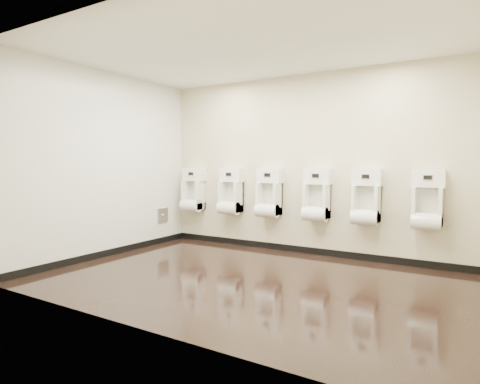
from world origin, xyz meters
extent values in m
cube|color=black|center=(0.00, 0.00, 0.00)|extent=(5.00, 3.50, 0.00)
cube|color=silver|center=(0.00, 0.00, 2.80)|extent=(5.00, 3.50, 0.00)
cube|color=beige|center=(0.00, 1.75, 1.40)|extent=(5.00, 0.02, 2.80)
cube|color=beige|center=(0.00, -1.75, 1.40)|extent=(5.00, 0.02, 2.80)
cube|color=beige|center=(-2.50, 0.00, 1.40)|extent=(0.02, 3.50, 2.80)
cube|color=white|center=(-2.50, 0.00, 1.40)|extent=(0.01, 3.50, 2.80)
cube|color=black|center=(0.00, 1.74, 0.05)|extent=(5.00, 0.02, 0.10)
cube|color=black|center=(-2.49, 0.00, 0.05)|extent=(0.02, 3.50, 0.10)
cube|color=#9E9EA3|center=(-2.48, 1.20, 0.50)|extent=(0.03, 0.25, 0.25)
cylinder|color=silver|center=(-2.46, 1.20, 0.50)|extent=(0.02, 0.04, 0.04)
cube|color=white|center=(-2.11, 1.62, 0.85)|extent=(0.36, 0.26, 0.52)
cube|color=silver|center=(-2.11, 1.70, 0.89)|extent=(0.27, 0.01, 0.40)
cylinder|color=white|center=(-2.11, 1.55, 0.66)|extent=(0.36, 0.22, 0.22)
cube|color=white|center=(-2.11, 1.65, 1.21)|extent=(0.40, 0.19, 0.22)
cube|color=black|center=(-2.11, 1.55, 1.23)|extent=(0.10, 0.01, 0.06)
cube|color=silver|center=(-2.11, 1.55, 1.23)|extent=(0.12, 0.01, 0.08)
cylinder|color=silver|center=(-1.90, 1.65, 1.21)|extent=(0.01, 0.03, 0.03)
cube|color=white|center=(-1.30, 1.62, 0.85)|extent=(0.36, 0.26, 0.52)
cube|color=silver|center=(-1.30, 1.70, 0.89)|extent=(0.27, 0.01, 0.40)
cylinder|color=white|center=(-1.30, 1.55, 0.66)|extent=(0.36, 0.22, 0.22)
cube|color=white|center=(-1.30, 1.65, 1.21)|extent=(0.40, 0.19, 0.22)
cube|color=black|center=(-1.30, 1.55, 1.23)|extent=(0.10, 0.01, 0.06)
cube|color=silver|center=(-1.30, 1.55, 1.23)|extent=(0.12, 0.01, 0.08)
cylinder|color=silver|center=(-1.09, 1.65, 1.21)|extent=(0.01, 0.03, 0.03)
cube|color=white|center=(-0.56, 1.62, 0.85)|extent=(0.36, 0.26, 0.52)
cube|color=silver|center=(-0.56, 1.70, 0.89)|extent=(0.27, 0.01, 0.40)
cylinder|color=white|center=(-0.56, 1.55, 0.66)|extent=(0.36, 0.22, 0.22)
cube|color=white|center=(-0.56, 1.65, 1.21)|extent=(0.40, 0.19, 0.22)
cube|color=black|center=(-0.56, 1.55, 1.23)|extent=(0.10, 0.01, 0.06)
cube|color=silver|center=(-0.56, 1.55, 1.23)|extent=(0.12, 0.01, 0.08)
cylinder|color=silver|center=(-0.35, 1.65, 1.21)|extent=(0.01, 0.03, 0.03)
cube|color=white|center=(0.25, 1.62, 0.85)|extent=(0.36, 0.26, 0.52)
cube|color=silver|center=(0.25, 1.70, 0.89)|extent=(0.27, 0.01, 0.40)
cylinder|color=white|center=(0.25, 1.55, 0.66)|extent=(0.36, 0.22, 0.22)
cube|color=white|center=(0.25, 1.65, 1.21)|extent=(0.40, 0.19, 0.22)
cube|color=black|center=(0.25, 1.55, 1.23)|extent=(0.10, 0.01, 0.06)
cube|color=silver|center=(0.25, 1.55, 1.23)|extent=(0.12, 0.01, 0.08)
cylinder|color=silver|center=(0.46, 1.65, 1.21)|extent=(0.01, 0.03, 0.03)
cube|color=white|center=(0.99, 1.62, 0.85)|extent=(0.36, 0.26, 0.52)
cube|color=silver|center=(0.99, 1.70, 0.89)|extent=(0.27, 0.01, 0.40)
cylinder|color=white|center=(0.99, 1.55, 0.66)|extent=(0.36, 0.22, 0.22)
cube|color=white|center=(0.99, 1.65, 1.21)|extent=(0.40, 0.19, 0.22)
cube|color=black|center=(0.99, 1.55, 1.23)|extent=(0.10, 0.01, 0.06)
cube|color=silver|center=(0.99, 1.55, 1.23)|extent=(0.12, 0.01, 0.08)
cylinder|color=silver|center=(1.20, 1.65, 1.21)|extent=(0.01, 0.03, 0.03)
cube|color=white|center=(1.78, 1.62, 0.85)|extent=(0.36, 0.26, 0.52)
cube|color=silver|center=(1.78, 1.70, 0.89)|extent=(0.27, 0.01, 0.40)
cylinder|color=white|center=(1.78, 1.55, 0.66)|extent=(0.36, 0.22, 0.22)
cube|color=white|center=(1.78, 1.65, 1.21)|extent=(0.40, 0.19, 0.22)
cube|color=black|center=(1.78, 1.55, 1.23)|extent=(0.10, 0.01, 0.06)
cube|color=silver|center=(1.78, 1.55, 1.23)|extent=(0.12, 0.01, 0.08)
cylinder|color=silver|center=(1.99, 1.65, 1.21)|extent=(0.01, 0.03, 0.03)
camera|label=1|loc=(2.40, -4.16, 1.41)|focal=30.00mm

